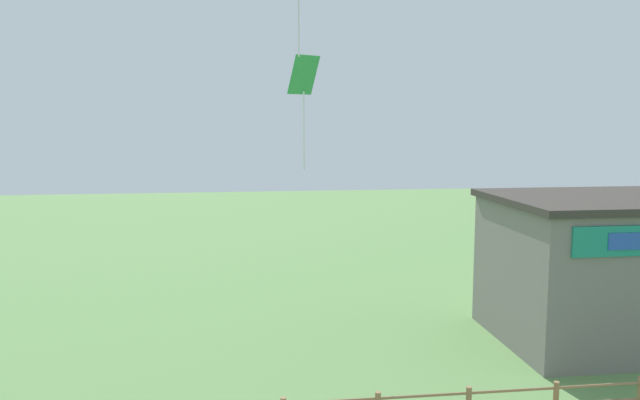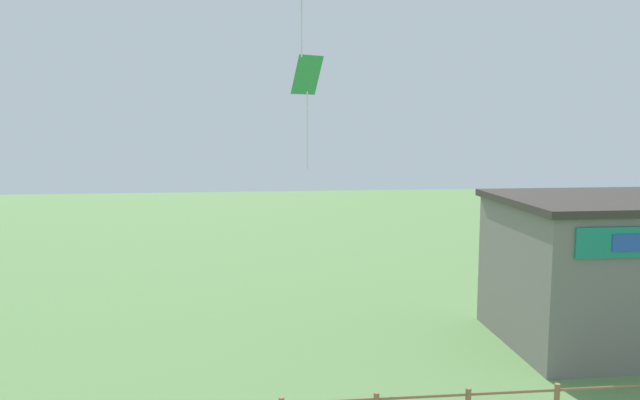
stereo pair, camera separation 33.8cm
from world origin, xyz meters
name	(u,v)px [view 2 (the right image)]	position (x,y,z in m)	size (l,w,h in m)	color
seaside_building	(632,269)	(11.02, 12.56, 2.50)	(8.92, 5.96, 4.98)	slate
kite_green_diamond	(307,86)	(0.20, 14.85, 8.68)	(1.15, 0.99, 3.90)	green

